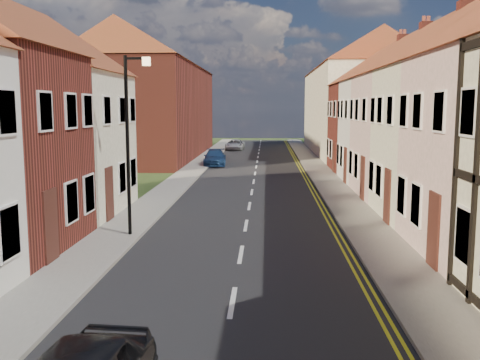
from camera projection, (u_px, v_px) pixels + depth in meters
name	position (u px, v px, depth m)	size (l,w,h in m)	color
road	(252.00, 192.00, 28.03)	(7.00, 90.00, 0.02)	black
pavement_left	(169.00, 191.00, 28.24)	(1.80, 90.00, 0.12)	#A5A096
pavement_right	(336.00, 192.00, 27.81)	(1.80, 90.00, 0.12)	#A5A096
cottage_r_pink	(443.00, 106.00, 25.88)	(8.30, 6.00, 9.00)	beige
cottage_r_white_far	(413.00, 106.00, 31.22)	(8.30, 5.20, 9.00)	white
cottage_r_cream_far	(392.00, 107.00, 36.57)	(8.30, 6.00, 9.00)	#5E231B
cottage_l_pink	(21.00, 109.00, 21.81)	(8.30, 6.30, 8.80)	white
block_right_far	(355.00, 98.00, 51.60)	(8.30, 24.20, 10.50)	white
block_left_far	(154.00, 98.00, 47.56)	(8.30, 24.20, 10.50)	#5E231B
lamppost	(130.00, 134.00, 17.84)	(0.88, 0.15, 6.00)	black
car_far	(215.00, 158.00, 41.01)	(1.66, 4.09, 1.19)	navy
car_distant	(235.00, 145.00, 55.99)	(1.81, 3.93, 1.09)	silver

